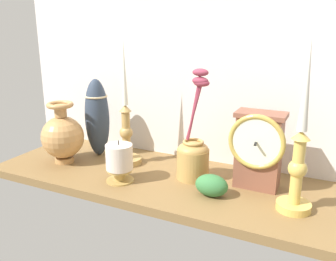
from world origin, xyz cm
name	(u,v)px	position (x,y,z in cm)	size (l,w,h in cm)	color
ground_plane	(160,179)	(0.00, 0.00, -1.20)	(100.00, 36.00, 2.40)	brown
back_wall	(187,57)	(0.00, 18.50, 32.50)	(120.00, 2.00, 65.00)	silver
mantel_clock	(258,149)	(26.57, 4.50, 11.02)	(14.52, 10.16, 20.95)	brown
candlestick_tall_left	(299,158)	(37.44, -3.84, 13.17)	(8.13, 8.13, 40.02)	#DBB452
candlestick_tall_center	(126,132)	(-13.94, 4.21, 10.21)	(9.18, 9.18, 38.37)	#AE8B4D
brass_vase_bulbous	(63,136)	(-32.47, -3.55, 8.62)	(13.24, 13.24, 19.28)	tan
brass_vase_jar	(193,153)	(9.13, 2.60, 7.47)	(9.12, 9.12, 31.26)	#B48B4A
pillar_candle_front	(119,161)	(-8.50, -8.12, 5.94)	(7.72, 7.72, 11.86)	tan
tall_ceramic_vase	(97,117)	(-26.63, 6.77, 12.89)	(7.88, 7.88, 25.50)	#2D3A4B
ivy_sprig	(212,185)	(17.49, -5.44, 2.83)	(8.56, 5.99, 5.67)	#34723B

